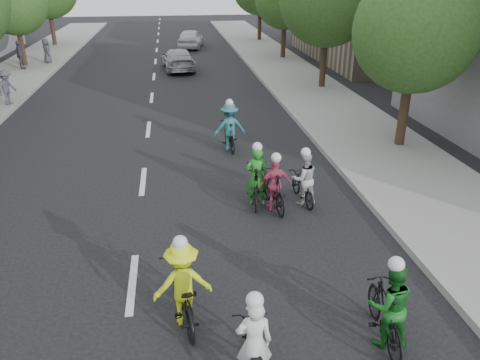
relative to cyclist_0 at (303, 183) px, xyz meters
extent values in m
plane|color=black|center=(-4.32, -2.99, -0.56)|extent=(120.00, 120.00, 0.00)
cube|color=gray|center=(3.68, 7.01, -0.48)|extent=(4.00, 80.00, 0.15)
cube|color=#999993|center=(1.73, 7.01, -0.47)|extent=(0.18, 80.00, 0.18)
cylinder|color=black|center=(-12.52, 21.01, 0.58)|extent=(0.32, 0.32, 2.27)
sphere|color=#2A4C19|center=(-12.52, 21.01, 3.42)|extent=(4.00, 4.00, 4.00)
cylinder|color=black|center=(-12.52, 30.01, 0.68)|extent=(0.32, 0.32, 2.48)
cylinder|color=black|center=(4.48, 3.61, 0.58)|extent=(0.32, 0.32, 2.27)
sphere|color=#2A4C19|center=(4.48, 3.61, 3.42)|extent=(4.00, 4.00, 4.00)
cylinder|color=black|center=(4.48, 12.61, 0.68)|extent=(0.32, 0.32, 2.48)
cylinder|color=black|center=(4.48, 21.61, 0.58)|extent=(0.32, 0.32, 2.27)
cylinder|color=black|center=(4.48, 30.61, 0.68)|extent=(0.32, 0.32, 2.48)
imported|color=black|center=(0.00, 0.05, -0.16)|extent=(0.68, 1.56, 0.80)
imported|color=beige|center=(0.00, -0.05, 0.16)|extent=(0.75, 0.61, 1.43)
sphere|color=white|center=(0.00, -0.05, 0.90)|extent=(0.26, 0.26, 0.26)
imported|color=black|center=(-2.33, -5.64, -0.14)|extent=(0.64, 1.63, 0.85)
imported|color=white|center=(-2.33, -5.74, 0.19)|extent=(0.56, 0.38, 1.50)
sphere|color=white|center=(-2.33, -5.74, 0.96)|extent=(0.26, 0.26, 0.26)
imported|color=black|center=(-0.83, -0.20, -0.04)|extent=(0.64, 1.76, 1.04)
imported|color=#C7466D|center=(-0.83, -0.30, 0.16)|extent=(0.87, 0.43, 1.43)
sphere|color=white|center=(-0.83, -0.30, 0.90)|extent=(0.26, 0.26, 0.26)
imported|color=black|center=(-1.44, 4.34, -0.05)|extent=(0.59, 1.72, 1.01)
imported|color=#266B73|center=(-1.44, 4.24, 0.27)|extent=(1.12, 0.69, 1.66)
sphere|color=white|center=(-1.44, 4.24, 1.13)|extent=(0.26, 0.26, 0.26)
imported|color=black|center=(-3.32, -4.13, -0.06)|extent=(0.89, 1.97, 1.00)
imported|color=#E4FF1C|center=(-3.32, -4.23, 0.24)|extent=(1.10, 0.72, 1.60)
sphere|color=white|center=(-3.32, -4.23, 1.06)|extent=(0.26, 0.26, 0.26)
imported|color=black|center=(-0.01, -5.16, -0.04)|extent=(0.67, 1.77, 1.04)
imported|color=#16631D|center=(-0.01, -5.26, 0.21)|extent=(0.81, 0.66, 1.55)
sphere|color=white|center=(-0.01, -5.26, 1.01)|extent=(0.26, 0.26, 0.26)
imported|color=black|center=(-1.25, 0.16, -0.01)|extent=(0.83, 1.88, 1.09)
imported|color=#288E26|center=(-1.25, 0.06, 0.25)|extent=(0.65, 0.48, 1.61)
sphere|color=white|center=(-1.25, 0.06, 1.07)|extent=(0.26, 0.26, 0.26)
imported|color=#A2A2A7|center=(-2.84, 18.81, 0.09)|extent=(2.21, 4.60, 1.29)
imported|color=silver|center=(-1.63, 27.72, 0.17)|extent=(2.41, 4.50, 1.46)
imported|color=#484A54|center=(-10.62, 11.12, 0.37)|extent=(0.92, 1.15, 1.55)
imported|color=#494955|center=(-12.33, 19.69, 0.44)|extent=(0.70, 1.07, 1.69)
imported|color=#43444E|center=(-11.23, 21.70, 0.36)|extent=(0.72, 0.87, 1.53)
camera|label=1|loc=(-3.30, -10.91, 5.19)|focal=35.00mm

